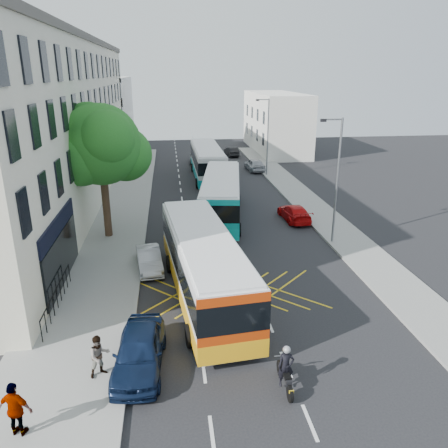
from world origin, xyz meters
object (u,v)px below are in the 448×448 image
object	(u,v)px
street_tree	(100,146)
parked_car_silver	(149,259)
distant_car_silver	(255,165)
bus_mid	(221,196)
parked_car_blue	(139,351)
motorbike	(286,368)
pedestrian_near	(99,356)
bus_near	(204,264)
red_hatchback	(294,213)
distant_car_dark	(231,152)
lamp_far	(267,133)
lamp_near	(336,175)
pedestrian_far	(16,409)
bus_far	(207,162)
distant_car_grey	(199,157)

from	to	relation	value
street_tree	parked_car_silver	size ratio (longest dim) A/B	2.37
street_tree	distant_car_silver	xyz separation A→B (m)	(14.01, 19.78, -5.58)
bus_mid	parked_car_blue	xyz separation A→B (m)	(-5.26, -17.66, -0.99)
motorbike	pedestrian_near	bearing A→B (deg)	168.13
parked_car_blue	distant_car_silver	size ratio (longest dim) A/B	1.07
bus_near	red_hatchback	size ratio (longest dim) A/B	2.94
distant_car_dark	lamp_far	bearing A→B (deg)	93.41
red_hatchback	street_tree	bearing A→B (deg)	5.15
bus_mid	parked_car_silver	distance (m)	10.24
lamp_far	bus_mid	distance (m)	15.56
lamp_near	pedestrian_far	xyz separation A→B (m)	(-15.30, -14.46, -3.53)
lamp_near	bus_far	xyz separation A→B (m)	(-6.41, 19.60, -2.83)
bus_near	parked_car_blue	world-z (taller)	bus_near
red_hatchback	distant_car_silver	size ratio (longest dim) A/B	1.00
pedestrian_far	red_hatchback	bearing A→B (deg)	-109.17
red_hatchback	lamp_far	bearing A→B (deg)	-97.28
bus_mid	pedestrian_far	xyz separation A→B (m)	(-8.77, -20.63, -0.67)
parked_car_silver	distant_car_grey	size ratio (longest dim) A/B	0.73
red_hatchback	distant_car_grey	world-z (taller)	distant_car_grey
bus_mid	red_hatchback	distance (m)	5.71
parked_car_silver	pedestrian_far	xyz separation A→B (m)	(-3.55, -11.90, 0.47)
bus_near	pedestrian_near	distance (m)	7.20
bus_far	lamp_far	bearing A→B (deg)	3.31
street_tree	red_hatchback	xyz separation A→B (m)	(13.62, 1.99, -5.69)
distant_car_grey	distant_car_dark	distance (m)	6.25
lamp_far	distant_car_dark	xyz separation A→B (m)	(-2.02, 12.24, -4.00)
parked_car_silver	red_hatchback	world-z (taller)	parked_car_silver
bus_mid	distant_car_dark	xyz separation A→B (m)	(4.52, 26.06, -1.14)
parked_car_blue	red_hatchback	bearing A→B (deg)	60.86
street_tree	bus_mid	distance (m)	9.88
street_tree	distant_car_grey	bearing A→B (deg)	72.16
pedestrian_far	bus_near	bearing A→B (deg)	-110.71
lamp_near	street_tree	bearing A→B (deg)	168.60
street_tree	motorbike	bearing A→B (deg)	-63.45
street_tree	motorbike	distance (m)	18.96
bus_near	distant_car_grey	distance (m)	34.31
bus_far	distant_car_grey	distance (m)	8.50
parked_car_blue	pedestrian_far	world-z (taller)	pedestrian_far
lamp_near	parked_car_silver	xyz separation A→B (m)	(-11.75, -2.56, -4.00)
parked_car_silver	distant_car_grey	world-z (taller)	distant_car_grey
lamp_far	parked_car_silver	xyz separation A→B (m)	(-11.75, -22.56, -4.00)
bus_far	red_hatchback	size ratio (longest dim) A/B	2.90
lamp_near	red_hatchback	world-z (taller)	lamp_near
lamp_near	red_hatchback	bearing A→B (deg)	102.30
bus_mid	pedestrian_near	xyz separation A→B (m)	(-6.66, -18.09, -0.78)
bus_mid	motorbike	distance (m)	19.47
pedestrian_far	distant_car_silver	bearing A→B (deg)	-94.38
parked_car_blue	street_tree	bearing A→B (deg)	105.35
bus_mid	lamp_near	bearing A→B (deg)	-34.62
motorbike	distant_car_silver	world-z (taller)	motorbike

